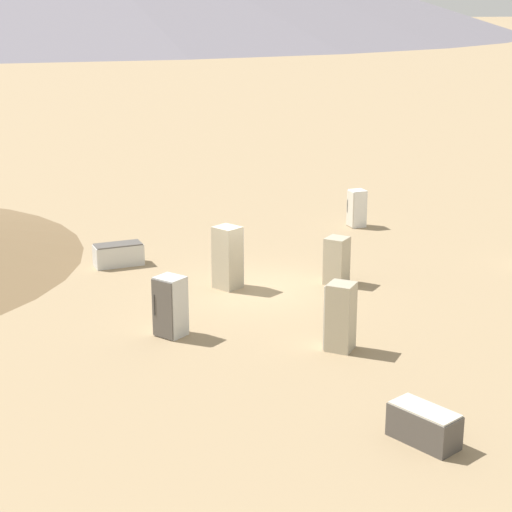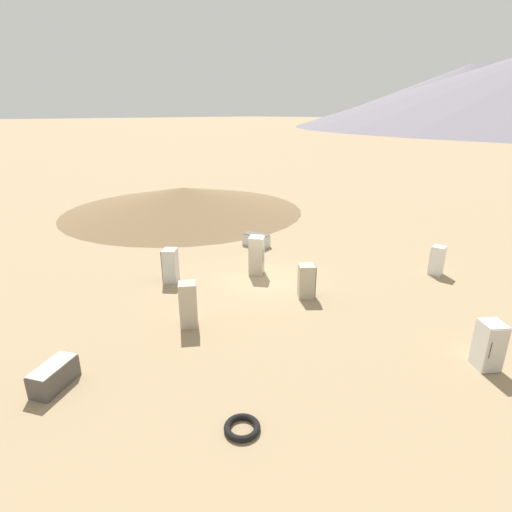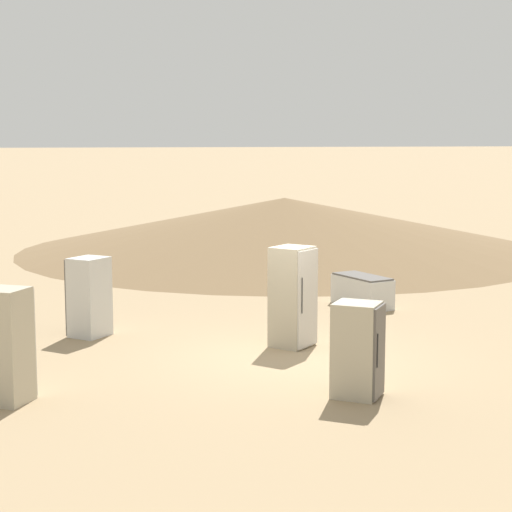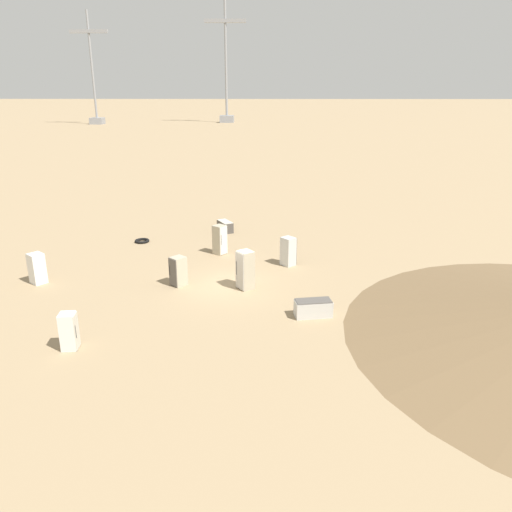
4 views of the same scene
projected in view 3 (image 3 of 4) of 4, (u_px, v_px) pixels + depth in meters
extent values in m
plane|color=#9E8460|center=(290.00, 356.00, 15.84)|extent=(1000.00, 1000.00, 0.00)
cone|color=brown|center=(284.00, 224.00, 31.22)|extent=(19.24, 19.24, 1.90)
cube|color=silver|center=(89.00, 297.00, 17.36)|extent=(0.94, 0.95, 1.62)
cube|color=#56514C|center=(77.00, 296.00, 17.51)|extent=(0.48, 0.54, 1.56)
cylinder|color=#2D2D2D|center=(84.00, 290.00, 17.73)|extent=(0.02, 0.02, 0.57)
cube|color=#B2A88E|center=(292.00, 297.00, 16.50)|extent=(0.96, 0.98, 1.95)
cube|color=#BCB7AD|center=(308.00, 299.00, 16.30)|extent=(0.44, 0.60, 1.87)
cylinder|color=#2D2D2D|center=(302.00, 296.00, 16.06)|extent=(0.02, 0.02, 0.68)
cube|color=#B2A88E|center=(357.00, 350.00, 13.24)|extent=(0.92, 0.93, 1.49)
cube|color=#56514C|center=(379.00, 352.00, 13.11)|extent=(0.47, 0.44, 1.43)
cylinder|color=#2D2D2D|center=(378.00, 351.00, 12.88)|extent=(0.02, 0.02, 0.52)
cube|color=#B2A88E|center=(5.00, 346.00, 12.91)|extent=(0.89, 0.90, 1.76)
cube|color=silver|center=(18.00, 341.00, 13.23)|extent=(0.41, 0.51, 1.69)
cylinder|color=#2D2D2D|center=(31.00, 336.00, 13.18)|extent=(0.02, 0.02, 0.62)
cube|color=silver|center=(362.00, 292.00, 20.55)|extent=(1.70, 0.97, 0.71)
cube|color=#56514C|center=(362.00, 276.00, 20.50)|extent=(1.64, 0.93, 0.04)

